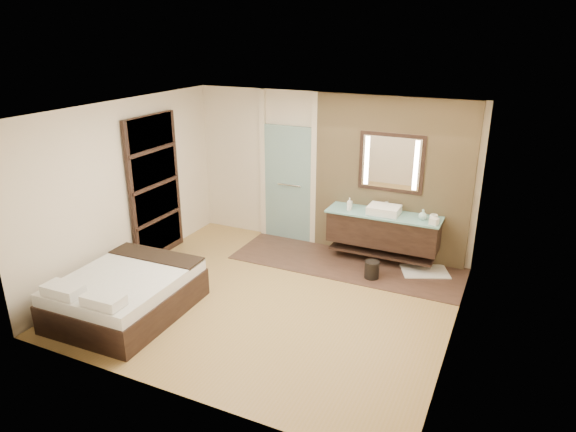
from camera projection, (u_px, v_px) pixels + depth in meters
The scene contains 15 objects.
floor at pixel (270, 299), 7.40m from camera, with size 5.00×5.00×0.00m, color olive.
tile_strip at pixel (346, 263), 8.52m from camera, with size 3.80×1.30×0.01m, color #3A271F.
stone_wall at pixel (391, 180), 8.38m from camera, with size 2.60×0.08×2.70m, color tan.
vanity at pixel (383, 230), 8.40m from camera, with size 1.85×0.55×0.88m.
mirror_unit at pixel (391, 163), 8.23m from camera, with size 1.06×0.04×0.96m.
frosted_door at pixel (288, 179), 9.18m from camera, with size 1.10×0.12×2.70m.
shoji_partition at pixel (155, 187), 8.46m from camera, with size 0.06×1.20×2.40m.
bed at pixel (126, 294), 6.96m from camera, with size 1.51×1.87×0.70m.
bath_mat at pixel (425, 271), 8.21m from camera, with size 0.72×0.50×0.02m, color silver.
waste_bin at pixel (372, 270), 7.98m from camera, with size 0.23×0.23×0.29m, color black.
tissue_box at pixel (434, 221), 7.81m from camera, with size 0.12×0.12×0.10m, color silver.
soap_bottle_a at pixel (349, 204), 8.38m from camera, with size 0.08×0.08×0.22m, color white.
soap_bottle_b at pixel (350, 203), 8.53m from camera, with size 0.08×0.08×0.17m, color #B2B2B2.
soap_bottle_c at pixel (423, 214), 8.00m from camera, with size 0.13×0.13×0.17m, color silver.
cup at pixel (434, 218), 7.96m from camera, with size 0.13×0.13×0.10m, color white.
Camera 1 is at (3.00, -5.81, 3.68)m, focal length 32.00 mm.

